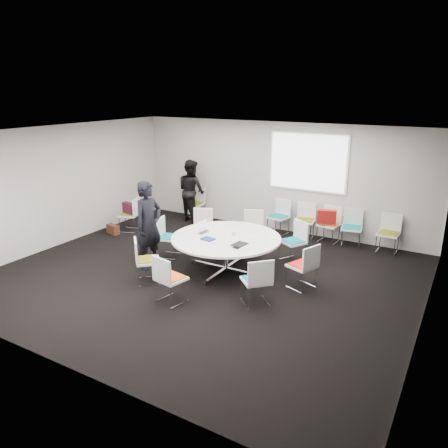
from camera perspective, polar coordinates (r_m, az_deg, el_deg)
The scene contains 31 objects.
room_shell at distance 8.33m, azimuth -2.01°, elevation 2.02°, with size 8.08×7.08×2.88m.
conference_table at distance 8.85m, azimuth 0.27°, elevation -2.87°, with size 2.21×2.21×0.73m.
projection_screen at distance 11.00m, azimuth 10.87°, elevation 7.90°, with size 1.90×0.03×1.35m, color white.
chair_ring_a at distance 8.32m, azimuth 10.17°, elevation -6.49°, with size 0.58×0.59×0.88m.
chair_ring_b at distance 9.54m, azimuth 9.01°, elevation -3.27°, with size 0.62×0.62×0.88m.
chair_ring_c at distance 10.22m, azimuth 3.73°, elevation -1.67°, with size 0.59×0.58×0.88m.
chair_ring_d at distance 10.34m, azimuth -2.86°, elevation -1.41°, with size 0.60×0.60×0.88m.
chair_ring_e at distance 9.76m, azimuth -7.16°, elevation -2.70°, with size 0.55×0.56×0.88m.
chair_ring_f at distance 8.56m, azimuth -9.96°, elevation -5.78°, with size 0.64×0.64×0.88m.
chair_ring_g at distance 7.73m, azimuth -6.96°, elevation -8.25°, with size 0.54×0.53×0.88m.
chair_ring_h at distance 7.62m, azimuth 4.25°, elevation -8.56°, with size 0.64×0.64×0.88m.
chair_back_a at distance 11.29m, azimuth 7.13°, elevation 0.10°, with size 0.53×0.52×0.88m.
chair_back_b at distance 11.06m, azimuth 10.45°, elevation -0.44°, with size 0.53×0.52×0.88m.
chair_back_c at distance 10.88m, azimuth 13.49°, elevation -0.93°, with size 0.51×0.50×0.88m.
chair_back_d at distance 10.75m, azimuth 16.25°, elevation -1.38°, with size 0.53×0.52×0.88m.
chair_back_e at distance 10.60m, azimuth 20.57°, elevation -2.06°, with size 0.47×0.46×0.88m.
chair_spare_left at distance 11.67m, azimuth -12.16°, elevation 0.41°, with size 0.58×0.59×0.88m.
chair_person_back at distance 12.48m, azimuth -3.80°, elevation 1.87°, with size 0.50×0.49×0.88m.
person_main at distance 9.06m, azimuth -9.81°, elevation -0.15°, with size 0.67×0.44×1.83m, color black.
person_back at distance 12.20m, azimuth -4.29°, elevation 4.37°, with size 0.84×0.66×1.74m, color black.
laptop at distance 9.04m, azimuth -2.50°, elevation -1.09°, with size 0.30×0.19×0.02m, color #333338.
laptop_lid at distance 9.05m, azimuth -2.89°, elevation -0.28°, with size 0.30×0.02×0.22m, color silver.
notebook_black at distance 8.36m, azimuth 2.03°, elevation -2.66°, with size 0.22×0.30×0.02m, color black.
tablet_folio at distance 8.64m, azimuth -2.11°, elevation -1.96°, with size 0.26×0.20×0.03m, color navy.
papers_right at distance 8.83m, azimuth 3.81°, elevation -1.64°, with size 0.30×0.21×0.00m, color silver.
papers_front at distance 8.30m, azimuth 4.64°, elevation -2.92°, with size 0.30×0.21×0.00m, color silver.
cup at distance 8.88m, azimuth 1.23°, elevation -1.21°, with size 0.08×0.08×0.09m, color white.
phone at distance 8.18m, azimuth 1.53°, elevation -3.15°, with size 0.14×0.07×0.01m, color black.
maroon_bag at distance 11.58m, azimuth -12.34°, elevation 2.04°, with size 0.40×0.14×0.28m, color #431224.
brown_bag at distance 11.59m, azimuth -14.31°, elevation -0.68°, with size 0.36×0.16×0.24m, color #412015.
red_jacket at distance 10.55m, azimuth 13.28°, elevation 0.93°, with size 0.44×0.10×0.35m, color #AF1815.
Camera 1 is at (4.38, -6.79, 3.60)m, focal length 35.00 mm.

